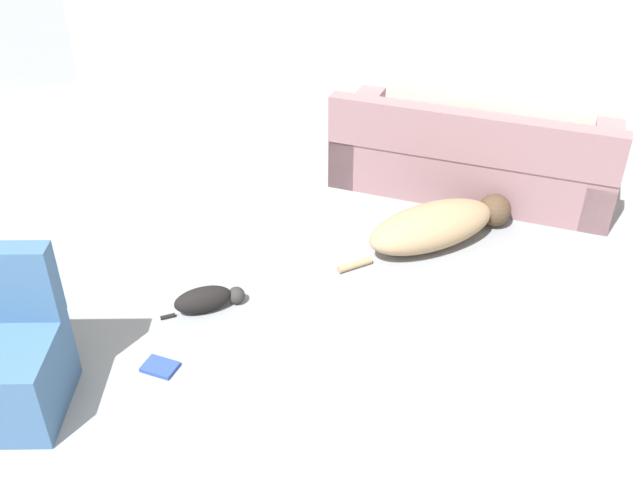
{
  "coord_description": "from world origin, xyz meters",
  "views": [
    {
      "loc": [
        1.58,
        -0.82,
        2.67
      ],
      "look_at": [
        0.31,
        2.2,
        0.51
      ],
      "focal_mm": 40.0,
      "sensor_mm": 36.0,
      "label": 1
    }
  ],
  "objects_px": {
    "dog": "(438,225)",
    "book_blue": "(160,367)",
    "cat": "(207,299)",
    "side_chair": "(1,361)",
    "couch": "(473,158)"
  },
  "relations": [
    {
      "from": "dog",
      "to": "book_blue",
      "type": "bearing_deg",
      "value": -171.33
    },
    {
      "from": "cat",
      "to": "book_blue",
      "type": "height_order",
      "value": "cat"
    },
    {
      "from": "cat",
      "to": "side_chair",
      "type": "bearing_deg",
      "value": -160.54
    },
    {
      "from": "side_chair",
      "to": "book_blue",
      "type": "bearing_deg",
      "value": 18.72
    },
    {
      "from": "dog",
      "to": "side_chair",
      "type": "relative_size",
      "value": 1.38
    },
    {
      "from": "couch",
      "to": "book_blue",
      "type": "distance_m",
      "value": 2.85
    },
    {
      "from": "book_blue",
      "to": "side_chair",
      "type": "height_order",
      "value": "side_chair"
    },
    {
      "from": "dog",
      "to": "book_blue",
      "type": "height_order",
      "value": "dog"
    },
    {
      "from": "dog",
      "to": "side_chair",
      "type": "xyz_separation_m",
      "value": [
        -1.59,
        -2.27,
        0.15
      ]
    },
    {
      "from": "dog",
      "to": "cat",
      "type": "distance_m",
      "value": 1.63
    },
    {
      "from": "couch",
      "to": "cat",
      "type": "xyz_separation_m",
      "value": [
        -1.1,
        -2.08,
        -0.17
      ]
    },
    {
      "from": "dog",
      "to": "cat",
      "type": "height_order",
      "value": "dog"
    },
    {
      "from": "couch",
      "to": "book_blue",
      "type": "relative_size",
      "value": 11.33
    },
    {
      "from": "book_blue",
      "to": "couch",
      "type": "bearing_deg",
      "value": 67.73
    },
    {
      "from": "couch",
      "to": "book_blue",
      "type": "xyz_separation_m",
      "value": [
        -1.07,
        -2.62,
        -0.23
      ]
    }
  ]
}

